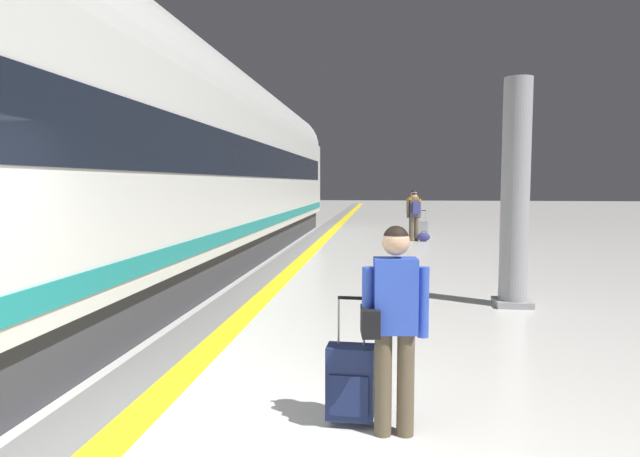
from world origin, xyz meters
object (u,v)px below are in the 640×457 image
(rolling_suitcase_foreground, at_px, (350,382))
(duffel_bag_near, at_px, (424,237))
(passenger_mid, at_px, (414,210))
(high_speed_train, at_px, (133,152))
(passenger_near, at_px, (414,212))
(platform_pillar, at_px, (515,198))
(suitcase_mid, at_px, (423,228))
(traveller_foreground, at_px, (393,315))

(rolling_suitcase_foreground, bearing_deg, duffel_bag_near, 83.56)
(rolling_suitcase_foreground, xyz_separation_m, passenger_mid, (1.39, 16.18, 0.64))
(high_speed_train, distance_m, passenger_mid, 12.68)
(passenger_near, height_order, duffel_bag_near, passenger_near)
(duffel_bag_near, relative_size, platform_pillar, 0.12)
(duffel_bag_near, relative_size, suitcase_mid, 0.45)
(high_speed_train, height_order, traveller_foreground, high_speed_train)
(rolling_suitcase_foreground, height_order, platform_pillar, platform_pillar)
(high_speed_train, relative_size, platform_pillar, 9.27)
(passenger_near, relative_size, duffel_bag_near, 3.73)
(traveller_foreground, xyz_separation_m, platform_pillar, (1.99, 4.82, 0.77))
(duffel_bag_near, xyz_separation_m, passenger_mid, (-0.25, 1.67, 0.84))
(passenger_near, xyz_separation_m, platform_pillar, (1.00, -9.95, 0.75))
(passenger_near, distance_m, passenger_mid, 1.56)
(passenger_near, bearing_deg, high_speed_train, -118.60)
(rolling_suitcase_foreground, xyz_separation_m, passenger_near, (1.33, 14.62, 0.62))
(high_speed_train, distance_m, rolling_suitcase_foreground, 6.63)
(rolling_suitcase_foreground, relative_size, suitcase_mid, 1.06)
(suitcase_mid, bearing_deg, passenger_near, -106.13)
(traveller_foreground, height_order, rolling_suitcase_foreground, traveller_foreground)
(passenger_mid, bearing_deg, suitcase_mid, -36.81)
(traveller_foreground, xyz_separation_m, rolling_suitcase_foreground, (-0.34, 0.15, -0.59))
(traveller_foreground, bearing_deg, passenger_near, 86.16)
(traveller_foreground, height_order, passenger_mid, passenger_mid)
(passenger_near, distance_m, suitcase_mid, 1.52)
(passenger_near, height_order, suitcase_mid, passenger_near)
(passenger_near, xyz_separation_m, suitcase_mid, (0.38, 1.32, -0.65))
(high_speed_train, distance_m, traveller_foreground, 6.78)
(suitcase_mid, bearing_deg, passenger_mid, 143.19)
(suitcase_mid, xyz_separation_m, platform_pillar, (0.62, -11.27, 1.40))
(passenger_near, distance_m, platform_pillar, 10.03)
(rolling_suitcase_foreground, relative_size, platform_pillar, 0.29)
(traveller_foreground, relative_size, passenger_near, 1.00)
(high_speed_train, relative_size, suitcase_mid, 33.82)
(passenger_mid, relative_size, suitcase_mid, 1.74)
(traveller_foreground, distance_m, passenger_near, 14.80)
(passenger_near, bearing_deg, traveller_foreground, -93.84)
(traveller_foreground, relative_size, rolling_suitcase_foreground, 1.57)
(passenger_mid, distance_m, suitcase_mid, 0.78)
(passenger_mid, xyz_separation_m, platform_pillar, (0.94, -11.51, 0.73))
(high_speed_train, relative_size, duffel_bag_near, 75.84)
(rolling_suitcase_foreground, height_order, passenger_mid, passenger_mid)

